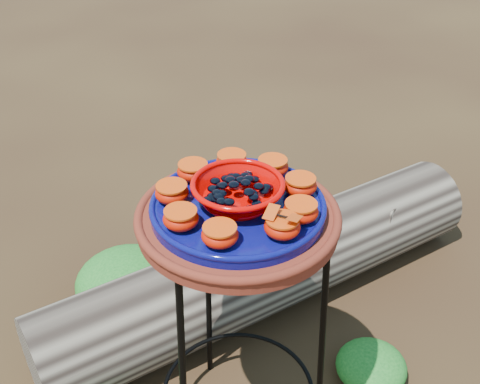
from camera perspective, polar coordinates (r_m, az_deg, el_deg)
name	(u,v)px	position (r m, az deg, el deg)	size (l,w,h in m)	color
plant_stand	(238,338)	(1.54, -0.18, -13.71)	(0.44, 0.44, 0.70)	black
terracotta_saucer	(238,219)	(1.29, -0.20, -2.62)	(0.43, 0.43, 0.04)	maroon
cobalt_plate	(238,208)	(1.28, -0.21, -1.54)	(0.37, 0.37, 0.02)	#00014B
red_bowl	(238,193)	(1.25, -0.21, -0.12)	(0.19, 0.19, 0.05)	#CA0300
glass_gems	(238,178)	(1.23, -0.21, 1.36)	(0.14, 0.14, 0.02)	black
orange_half_0	(282,227)	(1.17, 4.02, -3.32)	(0.07, 0.07, 0.04)	#B20303
orange_half_1	(301,211)	(1.22, 5.78, -1.83)	(0.07, 0.07, 0.04)	#B20303
orange_half_2	(300,186)	(1.30, 5.73, 0.61)	(0.07, 0.07, 0.04)	#B20303
orange_half_3	(273,167)	(1.36, 3.11, 2.38)	(0.07, 0.07, 0.04)	#B20303
orange_half_4	(232,162)	(1.38, -0.79, 2.89)	(0.07, 0.07, 0.04)	#B20303
orange_half_5	(193,171)	(1.34, -4.47, 1.97)	(0.07, 0.07, 0.04)	#B20303
orange_half_6	(172,193)	(1.27, -6.46, -0.09)	(0.07, 0.07, 0.04)	#B20303
orange_half_7	(181,219)	(1.20, -5.63, -2.52)	(0.07, 0.07, 0.04)	#B20303
orange_half_8	(220,235)	(1.15, -1.92, -4.11)	(0.07, 0.07, 0.04)	#B20303
butterfly	(283,215)	(1.16, 4.08, -2.23)	(0.09, 0.05, 0.02)	#C73F0C
driftwood_log	(267,268)	(2.04, 2.55, -7.21)	(1.58, 0.42, 0.30)	black
foliage_right	(371,366)	(1.91, 12.35, -15.78)	(0.21, 0.21, 0.11)	#125918
foliage_back	(127,280)	(2.12, -10.63, -8.23)	(0.36, 0.36, 0.18)	#125918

